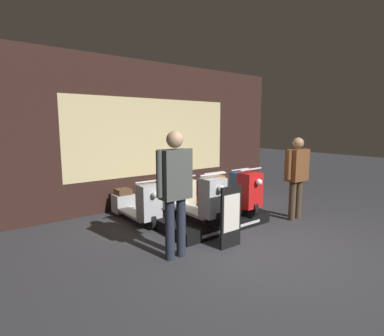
# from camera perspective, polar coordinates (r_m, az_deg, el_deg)

# --- Properties ---
(ground_plane) EXTENTS (30.00, 30.00, 0.00)m
(ground_plane) POSITION_cam_1_polar(r_m,az_deg,el_deg) (4.65, 15.37, -15.19)
(ground_plane) COLOR #38383D
(shop_wall_back) EXTENTS (7.31, 0.09, 3.20)m
(shop_wall_back) POSITION_cam_1_polar(r_m,az_deg,el_deg) (6.87, -7.41, 6.29)
(shop_wall_back) COLOR #331E19
(shop_wall_back) RESTS_ON ground_plane
(display_platform) EXTENTS (1.95, 1.17, 0.20)m
(display_platform) POSITION_cam_1_polar(r_m,az_deg,el_deg) (5.61, 3.57, -9.68)
(display_platform) COLOR black
(display_platform) RESTS_ON ground_plane
(scooter_display_left) EXTENTS (0.53, 1.53, 0.87)m
(scooter_display_left) POSITION_cam_1_polar(r_m,az_deg,el_deg) (5.19, 0.22, -6.09)
(scooter_display_left) COLOR black
(scooter_display_left) RESTS_ON display_platform
(scooter_display_right) EXTENTS (0.53, 1.53, 0.87)m
(scooter_display_right) POSITION_cam_1_polar(r_m,az_deg,el_deg) (5.76, 7.17, -4.73)
(scooter_display_right) COLOR black
(scooter_display_right) RESTS_ON display_platform
(scooter_backrow_0) EXTENTS (0.53, 1.53, 0.87)m
(scooter_backrow_0) POSITION_cam_1_polar(r_m,az_deg,el_deg) (5.79, -10.59, -6.77)
(scooter_backrow_0) COLOR black
(scooter_backrow_0) RESTS_ON ground_plane
(scooter_backrow_1) EXTENTS (0.53, 1.53, 0.87)m
(scooter_backrow_1) POSITION_cam_1_polar(r_m,az_deg,el_deg) (6.15, -4.29, -5.75)
(scooter_backrow_1) COLOR black
(scooter_backrow_1) RESTS_ON ground_plane
(scooter_backrow_2) EXTENTS (0.53, 1.53, 0.87)m
(scooter_backrow_2) POSITION_cam_1_polar(r_m,az_deg,el_deg) (6.58, 1.23, -4.80)
(scooter_backrow_2) COLOR black
(scooter_backrow_2) RESTS_ON ground_plane
(scooter_backrow_3) EXTENTS (0.53, 1.53, 0.87)m
(scooter_backrow_3) POSITION_cam_1_polar(r_m,az_deg,el_deg) (7.07, 6.02, -3.93)
(scooter_backrow_3) COLOR black
(scooter_backrow_3) RESTS_ON ground_plane
(person_left_browsing) EXTENTS (0.57, 0.23, 1.75)m
(person_left_browsing) POSITION_cam_1_polar(r_m,az_deg,el_deg) (4.03, -3.24, -3.17)
(person_left_browsing) COLOR #232838
(person_left_browsing) RESTS_ON ground_plane
(person_right_browsing) EXTENTS (0.60, 0.25, 1.59)m
(person_right_browsing) POSITION_cam_1_polar(r_m,az_deg,el_deg) (6.06, 19.32, -0.66)
(person_right_browsing) COLOR #473828
(person_right_browsing) RESTS_ON ground_plane
(price_sign_board) EXTENTS (0.39, 0.04, 0.93)m
(price_sign_board) POSITION_cam_1_polar(r_m,az_deg,el_deg) (4.54, 7.41, -9.21)
(price_sign_board) COLOR black
(price_sign_board) RESTS_ON ground_plane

